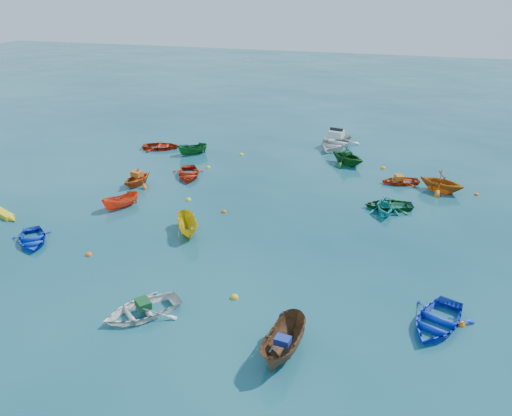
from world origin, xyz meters
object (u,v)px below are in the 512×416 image
(dinghy_blue_sw, at_px, (33,243))
(dinghy_white_near, at_px, (142,314))
(kayak_yellow, at_px, (0,214))
(motorboat_white, at_px, (335,147))
(dinghy_blue_se, at_px, (436,326))

(dinghy_blue_sw, height_order, dinghy_white_near, dinghy_white_near)
(kayak_yellow, distance_m, motorboat_white, 26.85)
(dinghy_white_near, bearing_deg, dinghy_blue_se, 54.20)
(dinghy_blue_se, bearing_deg, dinghy_blue_sw, -162.51)
(dinghy_white_near, distance_m, motorboat_white, 26.83)
(dinghy_blue_sw, relative_size, kayak_yellow, 0.83)
(dinghy_white_near, distance_m, dinghy_blue_se, 12.78)
(dinghy_blue_se, relative_size, motorboat_white, 0.74)
(kayak_yellow, relative_size, motorboat_white, 0.74)
(dinghy_blue_sw, bearing_deg, kayak_yellow, 109.05)
(dinghy_blue_se, bearing_deg, motorboat_white, 129.16)
(dinghy_blue_sw, distance_m, kayak_yellow, 5.22)
(dinghy_blue_sw, distance_m, dinghy_blue_se, 21.57)
(dinghy_blue_sw, xyz_separation_m, dinghy_white_near, (9.06, -4.20, 0.00))
(dinghy_white_near, relative_size, dinghy_blue_se, 0.95)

